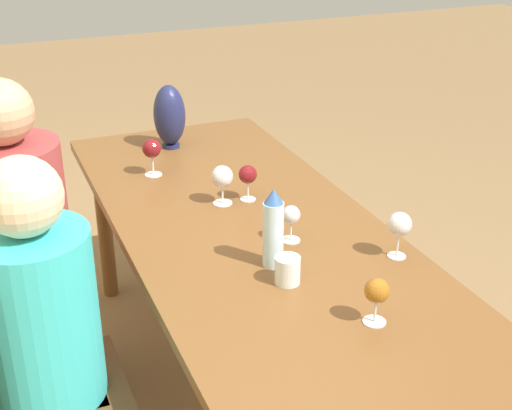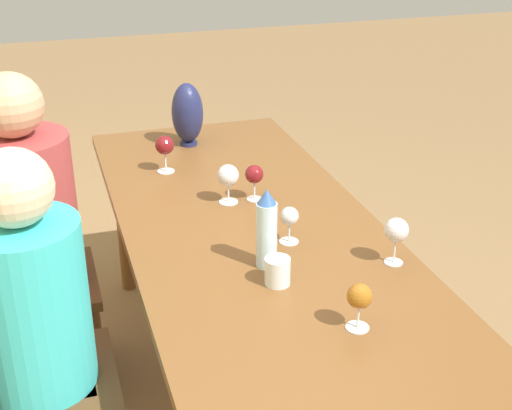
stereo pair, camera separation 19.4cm
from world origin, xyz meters
name	(u,v)px [view 2 (the right image)]	position (x,y,z in m)	size (l,w,h in m)	color
dining_table	(257,254)	(0.00, 0.00, 0.69)	(2.32, 0.87, 0.77)	brown
water_bottle	(267,229)	(-0.21, 0.04, 0.90)	(0.06, 0.06, 0.26)	silver
water_tumbler	(277,271)	(-0.32, 0.04, 0.81)	(0.08, 0.08, 0.08)	silver
vase	(187,113)	(0.91, 0.03, 0.92)	(0.14, 0.14, 0.28)	#1E234C
wine_glass_0	(359,297)	(-0.60, -0.09, 0.87)	(0.07, 0.07, 0.13)	silver
wine_glass_1	(396,231)	(-0.31, -0.35, 0.88)	(0.08, 0.08, 0.15)	silver
wine_glass_2	(289,218)	(-0.09, -0.08, 0.86)	(0.06, 0.06, 0.13)	silver
wine_glass_3	(228,176)	(0.27, 0.03, 0.88)	(0.08, 0.08, 0.15)	silver
wine_glass_4	(165,146)	(0.63, 0.19, 0.88)	(0.08, 0.08, 0.15)	silver
wine_glass_5	(254,175)	(0.27, -0.07, 0.87)	(0.07, 0.07, 0.14)	silver
chair_near	(16,372)	(-0.18, 0.81, 0.52)	(0.44, 0.44, 0.97)	brown
chair_far	(15,273)	(0.42, 0.81, 0.52)	(0.44, 0.44, 0.97)	brown
person_near	(40,327)	(-0.18, 0.73, 0.66)	(0.33, 0.33, 1.22)	#2D2D38
person_far	(34,231)	(0.42, 0.72, 0.68)	(0.36, 0.36, 1.28)	#2D2D38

